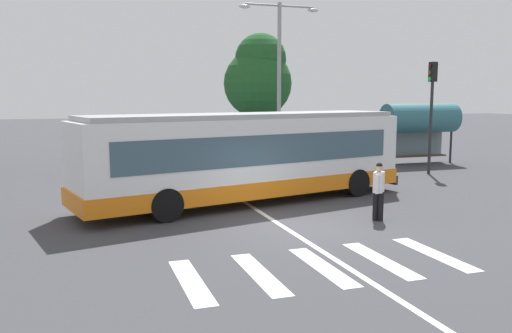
{
  "coord_description": "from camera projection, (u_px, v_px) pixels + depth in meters",
  "views": [
    {
      "loc": [
        -5.63,
        -13.27,
        3.62
      ],
      "look_at": [
        -0.09,
        3.2,
        1.3
      ],
      "focal_mm": 36.82,
      "sensor_mm": 36.0,
      "label": 1
    }
  ],
  "objects": [
    {
      "name": "parked_car_white",
      "position": [
        219.0,
        152.0,
        27.43
      ],
      "size": [
        2.04,
        4.58,
        1.35
      ],
      "color": "black",
      "rests_on": "ground_plane"
    },
    {
      "name": "traffic_light_far_corner",
      "position": [
        432.0,
        100.0,
        24.31
      ],
      "size": [
        0.33,
        0.32,
        5.2
      ],
      "color": "#28282B",
      "rests_on": "ground_plane"
    },
    {
      "name": "lane_center_line",
      "position": [
        261.0,
        212.0,
        16.5
      ],
      "size": [
        0.16,
        24.0,
        0.01
      ],
      "primitive_type": "cube",
      "color": "silver",
      "rests_on": "ground_plane"
    },
    {
      "name": "bus_stop_shelter",
      "position": [
        420.0,
        119.0,
        27.99
      ],
      "size": [
        4.22,
        1.54,
        3.25
      ],
      "color": "#28282B",
      "rests_on": "ground_plane"
    },
    {
      "name": "twin_arm_street_lamp",
      "position": [
        279.0,
        66.0,
        26.58
      ],
      "size": [
        4.27,
        0.32,
        8.28
      ],
      "color": "#939399",
      "rests_on": "ground_plane"
    },
    {
      "name": "ground_plane",
      "position": [
        295.0,
        226.0,
        14.72
      ],
      "size": [
        160.0,
        160.0,
        0.0
      ],
      "primitive_type": "plane",
      "color": "#3D3D42"
    },
    {
      "name": "parked_car_blue",
      "position": [
        265.0,
        149.0,
        28.66
      ],
      "size": [
        1.93,
        4.53,
        1.35
      ],
      "color": "black",
      "rests_on": "ground_plane"
    },
    {
      "name": "city_transit_bus",
      "position": [
        248.0,
        157.0,
        17.89
      ],
      "size": [
        12.15,
        5.32,
        3.06
      ],
      "color": "black",
      "rests_on": "ground_plane"
    },
    {
      "name": "background_tree_right",
      "position": [
        259.0,
        76.0,
        33.01
      ],
      "size": [
        4.3,
        4.3,
        7.57
      ],
      "color": "brown",
      "rests_on": "ground_plane"
    },
    {
      "name": "pedestrian_crossing_street",
      "position": [
        379.0,
        188.0,
        15.29
      ],
      "size": [
        0.46,
        0.47,
        1.72
      ],
      "color": "black",
      "rests_on": "ground_plane"
    },
    {
      "name": "crosswalk_painted_stripes",
      "position": [
        322.0,
        266.0,
        11.25
      ],
      "size": [
        6.17,
        2.75,
        0.01
      ],
      "color": "silver",
      "rests_on": "ground_plane"
    },
    {
      "name": "parked_car_silver",
      "position": [
        169.0,
        153.0,
        26.94
      ],
      "size": [
        2.04,
        4.58,
        1.35
      ],
      "color": "black",
      "rests_on": "ground_plane"
    },
    {
      "name": "parked_car_black",
      "position": [
        117.0,
        154.0,
        26.17
      ],
      "size": [
        1.96,
        4.54,
        1.35
      ],
      "color": "black",
      "rests_on": "ground_plane"
    }
  ]
}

